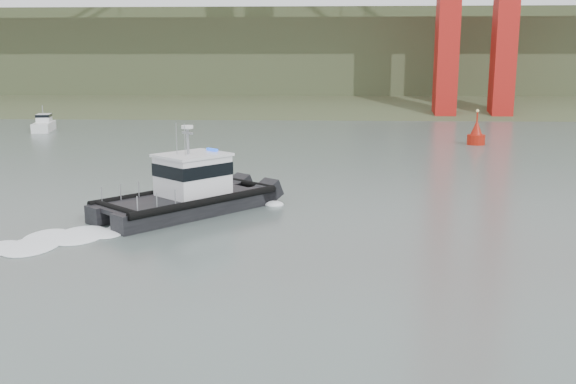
# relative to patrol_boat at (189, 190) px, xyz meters

# --- Properties ---
(ground) EXTENTS (400.00, 400.00, 0.00)m
(ground) POSITION_rel_patrol_boat_xyz_m (7.20, -15.31, -1.25)
(ground) COLOR #4E5D59
(ground) RESTS_ON ground
(headlands) EXTENTS (500.00, 105.36, 27.12)m
(headlands) POSITION_rel_patrol_boat_xyz_m (7.20, 110.19, 5.79)
(headlands) COLOR #2F3C22
(headlands) RESTS_ON ground
(patrol_boat) EXTENTS (9.64, 10.19, 5.00)m
(patrol_boat) POSITION_rel_patrol_boat_xyz_m (0.00, 0.00, 0.00)
(patrol_boat) COLOR black
(patrol_boat) RESTS_ON ground
(motorboat) EXTENTS (3.18, 6.00, 3.14)m
(motorboat) POSITION_rel_patrol_boat_xyz_m (-25.70, 40.76, -0.47)
(motorboat) COLOR white
(motorboat) RESTS_ON ground
(nav_buoy) EXTENTS (1.79, 1.79, 3.72)m
(nav_buoy) POSITION_rel_patrol_boat_xyz_m (22.91, 30.37, -0.27)
(nav_buoy) COLOR #A4190B
(nav_buoy) RESTS_ON ground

